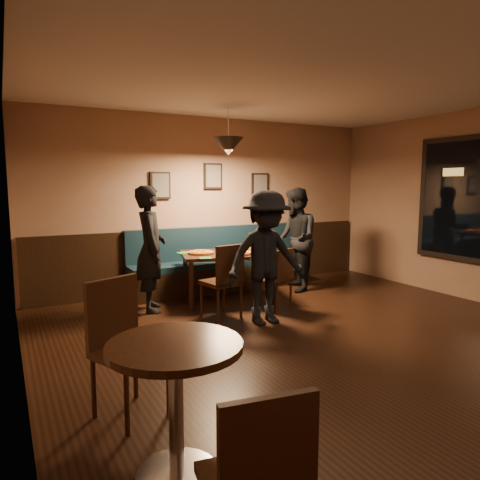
{
  "coord_description": "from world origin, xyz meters",
  "views": [
    {
      "loc": [
        -3.09,
        -3.18,
        1.71
      ],
      "look_at": [
        -0.21,
        2.16,
        0.95
      ],
      "focal_mm": 33.06,
      "sensor_mm": 36.0,
      "label": 1
    }
  ],
  "objects": [
    {
      "name": "cafe_table",
      "position": [
        -2.27,
        -0.88,
        0.41
      ],
      "size": [
        0.82,
        0.82,
        0.82
      ],
      "primitive_type": "cylinder",
      "rotation": [
        0.0,
        0.0,
        -0.05
      ],
      "color": "black",
      "rests_on": "floor"
    },
    {
      "name": "diner_left",
      "position": [
        -1.35,
        2.58,
        0.85
      ],
      "size": [
        0.55,
        0.7,
        1.7
      ],
      "primitive_type": "imported",
      "rotation": [
        0.0,
        0.0,
        1.32
      ],
      "color": "black",
      "rests_on": "floor"
    },
    {
      "name": "chair_near_right",
      "position": [
        0.14,
        1.81,
        0.43
      ],
      "size": [
        0.49,
        0.49,
        0.85
      ],
      "primitive_type": null,
      "rotation": [
        0.0,
        0.0,
        0.38
      ],
      "color": "black",
      "rests_on": "floor"
    },
    {
      "name": "chair_near_left",
      "position": [
        -0.65,
        1.84,
        0.48
      ],
      "size": [
        0.5,
        0.5,
        0.97
      ],
      "primitive_type": null,
      "rotation": [
        0.0,
        0.0,
        0.19
      ],
      "color": "black",
      "rests_on": "floor"
    },
    {
      "name": "pizza_a",
      "position": [
        -0.61,
        2.59,
        0.75
      ],
      "size": [
        0.48,
        0.48,
        0.04
      ],
      "primitive_type": "cylinder",
      "rotation": [
        0.0,
        0.0,
        0.4
      ],
      "color": "#C18624",
      "rests_on": "dining_table"
    },
    {
      "name": "picture_left",
      "position": [
        -0.9,
        3.47,
        1.7
      ],
      "size": [
        0.32,
        0.04,
        0.42
      ],
      "primitive_type": "cube",
      "color": "black",
      "rests_on": "wall_back"
    },
    {
      "name": "pizza_c",
      "position": [
        0.25,
        2.61,
        0.74
      ],
      "size": [
        0.43,
        0.43,
        0.04
      ],
      "primitive_type": "cylinder",
      "rotation": [
        0.0,
        0.0,
        -0.27
      ],
      "color": "orange",
      "rests_on": "dining_table"
    },
    {
      "name": "pendant_lamp",
      "position": [
        -0.21,
        2.51,
        2.25
      ],
      "size": [
        0.44,
        0.44,
        0.25
      ],
      "primitive_type": "cone",
      "rotation": [
        3.14,
        0.0,
        0.0
      ],
      "color": "black",
      "rests_on": "ceiling"
    },
    {
      "name": "diner_front",
      "position": [
        -0.27,
        1.36,
        0.82
      ],
      "size": [
        1.08,
        0.64,
        1.64
      ],
      "primitive_type": "imported",
      "rotation": [
        0.0,
        0.0,
        -0.03
      ],
      "color": "black",
      "rests_on": "floor"
    },
    {
      "name": "booth_bench",
      "position": [
        0.0,
        3.2,
        0.5
      ],
      "size": [
        3.0,
        0.6,
        1.0
      ],
      "primitive_type": null,
      "color": "#0F232D",
      "rests_on": "ground"
    },
    {
      "name": "napkin_b",
      "position": [
        -0.7,
        2.22,
        0.73
      ],
      "size": [
        0.2,
        0.2,
        0.01
      ],
      "primitive_type": "cube",
      "rotation": [
        0.0,
        0.0,
        -0.33
      ],
      "color": "#1E7439",
      "rests_on": "dining_table"
    },
    {
      "name": "wall_back",
      "position": [
        0.0,
        3.5,
        1.4
      ],
      "size": [
        6.0,
        0.0,
        6.0
      ],
      "primitive_type": "plane",
      "rotation": [
        1.57,
        0.0,
        0.0
      ],
      "color": "#8C704F",
      "rests_on": "ground"
    },
    {
      "name": "picture_center",
      "position": [
        0.0,
        3.47,
        1.85
      ],
      "size": [
        0.32,
        0.04,
        0.42
      ],
      "primitive_type": "cube",
      "color": "black",
      "rests_on": "wall_back"
    },
    {
      "name": "wainscot",
      "position": [
        0.0,
        3.47,
        0.5
      ],
      "size": [
        5.88,
        0.06,
        1.0
      ],
      "primitive_type": "cube",
      "color": "black",
      "rests_on": "ground"
    },
    {
      "name": "soda_glass",
      "position": [
        0.35,
        2.25,
        0.8
      ],
      "size": [
        0.08,
        0.08,
        0.15
      ],
      "primitive_type": "cylinder",
      "rotation": [
        0.0,
        0.0,
        0.13
      ],
      "color": "black",
      "rests_on": "dining_table"
    },
    {
      "name": "dining_table",
      "position": [
        -0.21,
        2.51,
        0.36
      ],
      "size": [
        1.53,
        1.19,
        0.73
      ],
      "primitive_type": "cube",
      "rotation": [
        0.0,
        0.0,
        -0.26
      ],
      "color": "#321D0E",
      "rests_on": "floor"
    },
    {
      "name": "cafe_chair_near",
      "position": [
        -2.22,
        -1.67,
        0.46
      ],
      "size": [
        0.46,
        0.46,
        0.92
      ],
      "primitive_type": null,
      "rotation": [
        0.0,
        0.0,
        -0.15
      ],
      "color": "black",
      "rests_on": "floor"
    },
    {
      "name": "cafe_chair_far",
      "position": [
        -2.32,
        -0.05,
        0.51
      ],
      "size": [
        0.59,
        0.59,
        1.02
      ],
      "primitive_type": null,
      "rotation": [
        0.0,
        0.0,
        3.56
      ],
      "color": "black",
      "rests_on": "floor"
    },
    {
      "name": "floor",
      "position": [
        0.0,
        0.0,
        0.0
      ],
      "size": [
        7.0,
        7.0,
        0.0
      ],
      "primitive_type": "plane",
      "color": "black",
      "rests_on": "ground"
    },
    {
      "name": "ceiling",
      "position": [
        0.0,
        0.0,
        2.8
      ],
      "size": [
        7.0,
        7.0,
        0.0
      ],
      "primitive_type": "plane",
      "rotation": [
        3.14,
        0.0,
        0.0
      ],
      "color": "silver",
      "rests_on": "ground"
    },
    {
      "name": "pizza_b",
      "position": [
        -0.15,
        2.32,
        0.75
      ],
      "size": [
        0.5,
        0.5,
        0.04
      ],
      "primitive_type": "cylinder",
      "rotation": [
        0.0,
        0.0,
        0.38
      ],
      "color": "orange",
      "rests_on": "dining_table"
    },
    {
      "name": "picture_right",
      "position": [
        0.9,
        3.47,
        1.7
      ],
      "size": [
        0.32,
        0.04,
        0.42
      ],
      "primitive_type": "cube",
      "color": "black",
      "rests_on": "wall_back"
    },
    {
      "name": "napkin_a",
      "position": [
        -0.8,
        2.79,
        0.73
      ],
      "size": [
        0.17,
        0.17,
        0.01
      ],
      "primitive_type": "cube",
      "rotation": [
        0.0,
        0.0,
        0.09
      ],
      "color": "#217C22",
      "rests_on": "dining_table"
    },
    {
      "name": "diner_right",
      "position": [
        1.06,
        2.6,
        0.83
      ],
      "size": [
        0.88,
        0.98,
        1.67
      ],
      "primitive_type": "imported",
      "rotation": [
        0.0,
        0.0,
        -1.95
      ],
      "color": "black",
      "rests_on": "floor"
    },
    {
      "name": "cutlery_set",
      "position": [
        -0.28,
        2.1,
        0.73
      ],
      "size": [
        0.17,
        0.03,
        0.0
      ],
      "primitive_type": "cube",
      "rotation": [
        0.0,
        0.0,
        1.47
      ],
      "color": "white",
      "rests_on": "dining_table"
    },
    {
      "name": "tabasco_bottle",
      "position": [
        0.36,
        2.5,
        0.79
      ],
      "size": [
        0.03,
        0.03,
        0.13
      ],
      "primitive_type": "cylinder",
      "rotation": [
        0.0,
        0.0,
        -0.13
      ],
      "color": "#961B05",
      "rests_on": "dining_table"
    },
    {
      "name": "wall_left",
      "position": [
        -3.0,
        0.0,
        1.4
      ],
      "size": [
        0.0,
        7.0,
        7.0
      ],
      "primitive_type": "plane",
      "rotation": [
        1.57,
        0.0,
        1.57
      ],
      "color": "#8C704F",
      "rests_on": "ground"
    }
  ]
}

